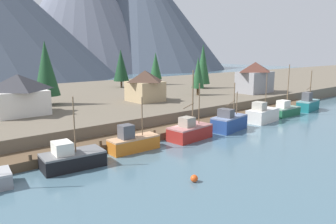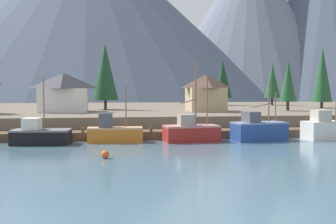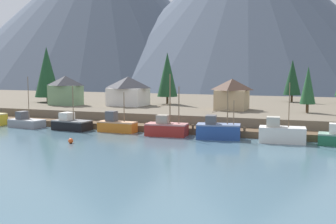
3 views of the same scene
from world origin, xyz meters
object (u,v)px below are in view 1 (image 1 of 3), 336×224
(conifer_mid_right, at_px, (46,68))
(fishing_boat_green, at_px, (285,110))
(fishing_boat_red, at_px, (190,131))
(house_tan, at_px, (145,85))
(conifer_near_left, at_px, (121,65))
(channel_buoy, at_px, (194,178))
(conifer_back_right, at_px, (203,64))
(fishing_boat_black, at_px, (72,158))
(conifer_mid_left, at_px, (198,73))
(house_grey, at_px, (255,77))
(fishing_boat_teal, at_px, (308,104))
(house_white, at_px, (19,94))
(conifer_near_right, at_px, (156,66))
(fishing_boat_blue, at_px, (229,122))
(fishing_boat_orange, at_px, (133,142))
(fishing_boat_white, at_px, (262,115))

(conifer_mid_right, bearing_deg, fishing_boat_green, -36.51)
(fishing_boat_red, bearing_deg, house_tan, 66.53)
(conifer_near_left, bearing_deg, channel_buoy, -115.54)
(conifer_back_right, bearing_deg, fishing_boat_black, -150.56)
(fishing_boat_red, relative_size, house_tan, 1.51)
(fishing_boat_green, relative_size, conifer_mid_left, 1.16)
(fishing_boat_green, bearing_deg, conifer_mid_right, 144.41)
(house_grey, xyz_separation_m, conifer_mid_right, (-42.22, 13.41, 2.87))
(fishing_boat_teal, relative_size, house_white, 1.06)
(fishing_boat_red, distance_m, conifer_mid_right, 28.86)
(fishing_boat_red, xyz_separation_m, conifer_mid_right, (-9.71, 26.04, 7.77))
(fishing_boat_black, distance_m, conifer_back_right, 54.42)
(fishing_boat_green, height_order, conifer_back_right, conifer_back_right)
(fishing_boat_green, relative_size, conifer_mid_right, 0.85)
(house_tan, height_order, conifer_near_right, conifer_near_right)
(fishing_boat_green, xyz_separation_m, house_grey, (7.57, 12.24, 5.00))
(fishing_boat_teal, bearing_deg, fishing_boat_blue, 172.86)
(fishing_boat_orange, xyz_separation_m, conifer_mid_right, (-0.82, 25.39, 7.81))
(fishing_boat_red, height_order, conifer_mid_right, conifer_mid_right)
(fishing_boat_blue, distance_m, conifer_mid_right, 32.61)
(house_grey, bearing_deg, fishing_boat_orange, -163.86)
(fishing_boat_orange, height_order, conifer_near_left, conifer_near_left)
(channel_buoy, bearing_deg, fishing_boat_green, 18.01)
(conifer_mid_left, bearing_deg, house_tan, 177.44)
(fishing_boat_orange, height_order, channel_buoy, fishing_boat_orange)
(house_grey, relative_size, channel_buoy, 11.83)
(house_grey, bearing_deg, fishing_boat_red, -158.76)
(conifer_mid_left, bearing_deg, house_white, 176.83)
(house_white, bearing_deg, fishing_boat_blue, -39.70)
(fishing_boat_white, xyz_separation_m, conifer_mid_right, (-26.79, 26.05, 7.63))
(fishing_boat_orange, bearing_deg, fishing_boat_red, -2.84)
(fishing_boat_orange, bearing_deg, house_tan, 51.49)
(fishing_boat_red, bearing_deg, fishing_boat_green, -4.41)
(fishing_boat_orange, bearing_deg, conifer_near_left, 60.90)
(fishing_boat_black, distance_m, house_grey, 51.35)
(fishing_boat_blue, relative_size, conifer_near_left, 0.74)
(house_tan, bearing_deg, fishing_boat_teal, -34.19)
(fishing_boat_black, xyz_separation_m, channel_buoy, (7.08, -10.88, -0.67))
(fishing_boat_red, distance_m, conifer_near_left, 44.73)
(fishing_boat_white, height_order, conifer_mid_left, conifer_mid_left)
(house_tan, xyz_separation_m, conifer_back_right, (23.85, 7.87, 3.14))
(fishing_boat_white, xyz_separation_m, house_grey, (15.43, 12.65, 4.76))
(conifer_mid_left, bearing_deg, fishing_boat_white, -98.08)
(fishing_boat_black, relative_size, conifer_back_right, 0.67)
(fishing_boat_white, xyz_separation_m, house_white, (-33.23, 19.96, 4.32))
(fishing_boat_orange, distance_m, fishing_boat_blue, 17.01)
(conifer_mid_right, bearing_deg, fishing_boat_teal, -31.10)
(fishing_boat_red, height_order, fishing_boat_teal, fishing_boat_red)
(channel_buoy, bearing_deg, conifer_mid_left, 44.37)
(fishing_boat_teal, xyz_separation_m, house_grey, (-0.70, 12.49, 4.72))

